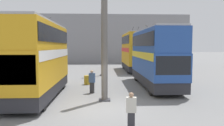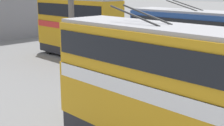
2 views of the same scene
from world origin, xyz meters
name	(u,v)px [view 1 (image 1 of 2)]	position (x,y,z in m)	size (l,w,h in m)	color
ground_plane	(105,108)	(0.00, 0.00, 0.00)	(240.00, 240.00, 0.00)	slate
depot_back_wall	(102,39)	(32.59, 0.00, 4.98)	(0.50, 36.00, 9.97)	gray
support_column_near	(104,41)	(1.84, 0.00, 3.78)	(0.72, 0.72, 7.82)	#605B56
support_column_far	(103,44)	(13.92, 0.00, 3.78)	(0.72, 0.72, 7.82)	#605B56
bus_left_near	(155,54)	(6.56, -4.40, 2.80)	(9.68, 2.54, 5.53)	black
bus_left_far	(133,49)	(18.83, -4.40, 3.05)	(9.37, 2.54, 6.02)	black
bus_right_far	(38,55)	(2.86, 4.40, 2.88)	(9.06, 2.54, 5.69)	black
person_aisle_midway	(92,81)	(4.06, 0.89, 0.91)	(0.35, 0.47, 1.72)	#2D2D33
person_aisle_foreground	(131,110)	(-3.12, -1.02, 0.82)	(0.29, 0.44, 1.56)	#2D2D33
oil_drum	(87,80)	(7.77, 1.49, 0.41)	(0.56, 0.56, 0.82)	#B28E23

